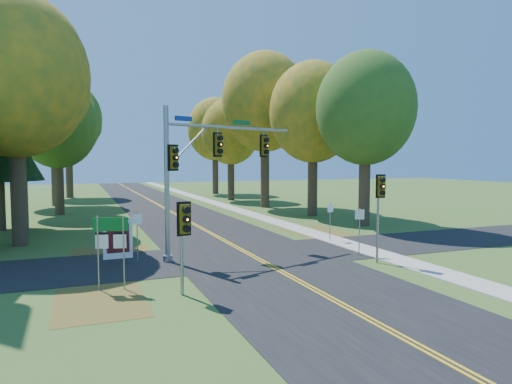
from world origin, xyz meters
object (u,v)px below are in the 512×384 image
object	(u,v)px
traffic_mast	(203,162)
info_kiosk	(118,239)
route_sign_cluster	(111,238)
east_signal_pole	(380,196)

from	to	relation	value
traffic_mast	info_kiosk	world-z (taller)	traffic_mast
route_sign_cluster	east_signal_pole	bearing A→B (deg)	14.68
east_signal_pole	route_sign_cluster	world-z (taller)	east_signal_pole
info_kiosk	east_signal_pole	bearing A→B (deg)	-28.35
traffic_mast	east_signal_pole	distance (m)	8.70
east_signal_pole	route_sign_cluster	bearing A→B (deg)	-171.51
traffic_mast	info_kiosk	size ratio (longest dim) A/B	4.00
east_signal_pole	info_kiosk	world-z (taller)	east_signal_pole
east_signal_pole	route_sign_cluster	xyz separation A→B (m)	(-11.93, 0.10, -1.21)
traffic_mast	route_sign_cluster	size ratio (longest dim) A/B	2.77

